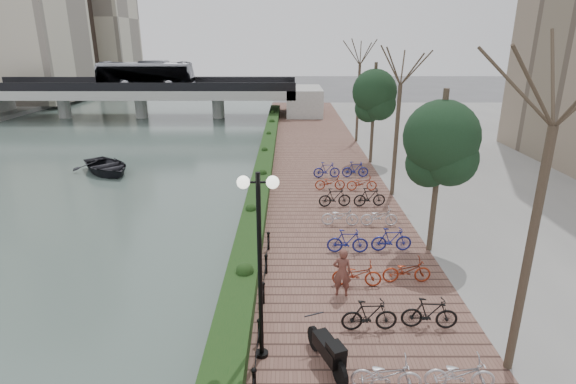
{
  "coord_description": "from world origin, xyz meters",
  "views": [
    {
      "loc": [
        2.22,
        -7.73,
        8.66
      ],
      "look_at": [
        2.2,
        11.94,
        2.0
      ],
      "focal_mm": 28.0,
      "sensor_mm": 36.0,
      "label": 1
    }
  ],
  "objects_px": {
    "pedestrian": "(342,272)",
    "boat": "(106,166)",
    "lamppost": "(259,230)",
    "motorcycle": "(327,348)"
  },
  "relations": [
    {
      "from": "pedestrian",
      "to": "boat",
      "type": "height_order",
      "value": "pedestrian"
    },
    {
      "from": "pedestrian",
      "to": "boat",
      "type": "xyz_separation_m",
      "value": [
        -14.22,
        16.26,
        -0.83
      ]
    },
    {
      "from": "lamppost",
      "to": "boat",
      "type": "bearing_deg",
      "value": 121.22
    },
    {
      "from": "motorcycle",
      "to": "pedestrian",
      "type": "relative_size",
      "value": 1.06
    },
    {
      "from": "pedestrian",
      "to": "lamppost",
      "type": "bearing_deg",
      "value": 56.44
    },
    {
      "from": "lamppost",
      "to": "pedestrian",
      "type": "height_order",
      "value": "lamppost"
    },
    {
      "from": "pedestrian",
      "to": "motorcycle",
      "type": "bearing_deg",
      "value": 83.04
    },
    {
      "from": "boat",
      "to": "lamppost",
      "type": "bearing_deg",
      "value": -101.7
    },
    {
      "from": "motorcycle",
      "to": "boat",
      "type": "xyz_separation_m",
      "value": [
        -13.44,
        19.75,
        -0.55
      ]
    },
    {
      "from": "lamppost",
      "to": "motorcycle",
      "type": "bearing_deg",
      "value": -13.65
    }
  ]
}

